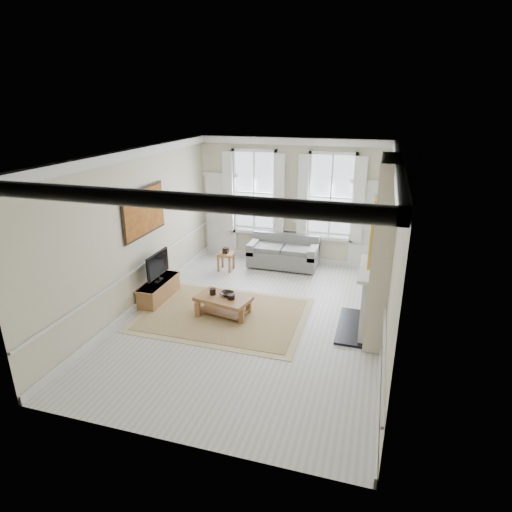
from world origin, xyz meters
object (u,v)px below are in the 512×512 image
(sofa, at_px, (284,254))
(coffee_table, at_px, (223,300))
(side_table, at_px, (226,257))
(tv_stand, at_px, (159,290))

(sofa, distance_m, coffee_table, 3.19)
(sofa, distance_m, side_table, 1.59)
(coffee_table, height_order, tv_stand, tv_stand)
(tv_stand, bearing_deg, coffee_table, -9.91)
(sofa, xyz_separation_m, side_table, (-1.41, -0.73, 0.02))
(sofa, relative_size, coffee_table, 1.50)
(tv_stand, bearing_deg, side_table, 68.32)
(sofa, bearing_deg, tv_stand, -128.41)
(sofa, relative_size, side_table, 3.82)
(sofa, height_order, side_table, sofa)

